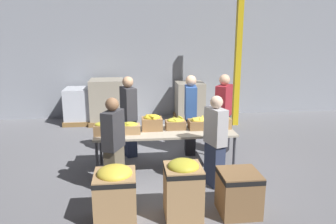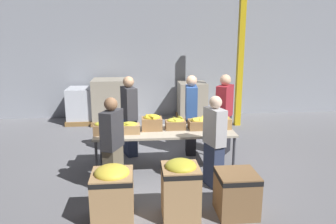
{
  "view_description": "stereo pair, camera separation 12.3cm",
  "coord_description": "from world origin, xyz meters",
  "views": [
    {
      "loc": [
        -0.62,
        -5.98,
        2.61
      ],
      "look_at": [
        0.08,
        0.2,
        1.1
      ],
      "focal_mm": 35.0,
      "sensor_mm": 36.0,
      "label": 1
    },
    {
      "loc": [
        -0.5,
        -5.99,
        2.61
      ],
      "look_at": [
        0.08,
        0.2,
        1.1
      ],
      "focal_mm": 35.0,
      "sensor_mm": 36.0,
      "label": 2
    }
  ],
  "objects": [
    {
      "name": "pallet_stack_0",
      "position": [
        1.17,
        3.76,
        0.56
      ],
      "size": [
        0.9,
        0.9,
        1.14
      ],
      "color": "olive",
      "rests_on": "ground_plane"
    },
    {
      "name": "sorting_table",
      "position": [
        0.0,
        0.0,
        0.73
      ],
      "size": [
        2.64,
        0.89,
        0.78
      ],
      "color": "#B2A893",
      "rests_on": "ground_plane"
    },
    {
      "name": "volunteer_3",
      "position": [
        -0.93,
        -0.84,
        0.8
      ],
      "size": [
        0.37,
        0.48,
        1.61
      ],
      "rotation": [
        0.0,
        0.0,
        1.15
      ],
      "color": "#6B604C",
      "rests_on": "ground_plane"
    },
    {
      "name": "banana_box_4",
      "position": [
        0.67,
        0.07,
        0.9
      ],
      "size": [
        0.39,
        0.34,
        0.24
      ],
      "color": "olive",
      "rests_on": "sorting_table"
    },
    {
      "name": "wall_back",
      "position": [
        0.0,
        4.36,
        2.0
      ],
      "size": [
        16.0,
        0.08,
        4.0
      ],
      "color": "#9399A3",
      "rests_on": "ground_plane"
    },
    {
      "name": "volunteer_1",
      "position": [
        0.78,
        -0.8,
        0.79
      ],
      "size": [
        0.34,
        0.47,
        1.6
      ],
      "rotation": [
        0.0,
        0.0,
        1.89
      ],
      "color": "#2D3856",
      "rests_on": "ground_plane"
    },
    {
      "name": "donation_bin_0",
      "position": [
        -0.88,
        -1.73,
        0.44
      ],
      "size": [
        0.58,
        0.58,
        0.82
      ],
      "color": "tan",
      "rests_on": "ground_plane"
    },
    {
      "name": "banana_box_0",
      "position": [
        -1.13,
        -0.11,
        0.91
      ],
      "size": [
        0.39,
        0.27,
        0.26
      ],
      "color": "olive",
      "rests_on": "sorting_table"
    },
    {
      "name": "donation_bin_2",
      "position": [
        0.91,
        -1.73,
        0.35
      ],
      "size": [
        0.57,
        0.57,
        0.65
      ],
      "color": "olive",
      "rests_on": "ground_plane"
    },
    {
      "name": "pallet_stack_1",
      "position": [
        -1.33,
        3.61,
        0.64
      ],
      "size": [
        1.03,
        1.03,
        1.29
      ],
      "color": "olive",
      "rests_on": "ground_plane"
    },
    {
      "name": "banana_box_2",
      "position": [
        -0.24,
        0.1,
        0.94
      ],
      "size": [
        0.39,
        0.34,
        0.31
      ],
      "color": "olive",
      "rests_on": "sorting_table"
    },
    {
      "name": "donation_bin_1",
      "position": [
        0.08,
        -1.73,
        0.46
      ],
      "size": [
        0.53,
        0.53,
        0.87
      ],
      "color": "tan",
      "rests_on": "ground_plane"
    },
    {
      "name": "pallet_stack_2",
      "position": [
        -2.1,
        3.68,
        0.51
      ],
      "size": [
        0.97,
        0.97,
        1.04
      ],
      "color": "olive",
      "rests_on": "ground_plane"
    },
    {
      "name": "banana_box_3",
      "position": [
        0.22,
        0.11,
        0.89
      ],
      "size": [
        0.39,
        0.3,
        0.24
      ],
      "color": "olive",
      "rests_on": "sorting_table"
    },
    {
      "name": "support_pillar",
      "position": [
        2.36,
        2.96,
        2.0
      ],
      "size": [
        0.16,
        0.16,
        4.0
      ],
      "color": "gold",
      "rests_on": "ground_plane"
    },
    {
      "name": "banana_box_1",
      "position": [
        -0.67,
        -0.08,
        0.89
      ],
      "size": [
        0.39,
        0.27,
        0.23
      ],
      "color": "tan",
      "rests_on": "sorting_table"
    },
    {
      "name": "volunteer_0",
      "position": [
        0.65,
        0.82,
        0.86
      ],
      "size": [
        0.28,
        0.49,
        1.74
      ],
      "rotation": [
        0.0,
        0.0,
        -1.67
      ],
      "color": "black",
      "rests_on": "ground_plane"
    },
    {
      "name": "volunteer_4",
      "position": [
        1.37,
        0.78,
        0.87
      ],
      "size": [
        0.46,
        0.52,
        1.75
      ],
      "rotation": [
        0.0,
        0.0,
        -2.19
      ],
      "color": "black",
      "rests_on": "ground_plane"
    },
    {
      "name": "banana_box_5",
      "position": [
        1.11,
        0.06,
        0.92
      ],
      "size": [
        0.39,
        0.27,
        0.28
      ],
      "color": "#A37A4C",
      "rests_on": "sorting_table"
    },
    {
      "name": "volunteer_2",
      "position": [
        -0.69,
        0.84,
        0.86
      ],
      "size": [
        0.37,
        0.51,
        1.73
      ],
      "rotation": [
        0.0,
        0.0,
        -1.23
      ],
      "color": "#2D3856",
      "rests_on": "ground_plane"
    },
    {
      "name": "ground_plane",
      "position": [
        0.0,
        0.0,
        0.0
      ],
      "size": [
        30.0,
        30.0,
        0.0
      ],
      "primitive_type": "plane",
      "color": "slate"
    }
  ]
}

